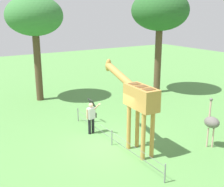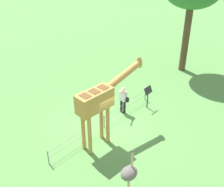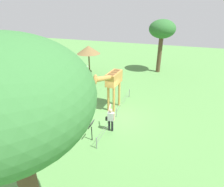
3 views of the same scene
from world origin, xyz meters
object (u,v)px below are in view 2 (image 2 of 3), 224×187
(ostrich, at_px, (129,173))
(visitor, at_px, (123,98))
(giraffe, at_px, (101,100))
(info_sign, at_px, (148,93))

(ostrich, bearing_deg, visitor, 42.32)
(giraffe, height_order, info_sign, giraffe)
(info_sign, bearing_deg, visitor, 151.29)
(giraffe, relative_size, info_sign, 2.98)
(ostrich, relative_size, info_sign, 1.70)
(giraffe, bearing_deg, info_sign, 1.53)
(giraffe, relative_size, visitor, 2.35)
(visitor, xyz_separation_m, info_sign, (1.28, -0.70, 0.05))
(ostrich, bearing_deg, info_sign, 29.42)
(visitor, relative_size, info_sign, 1.27)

